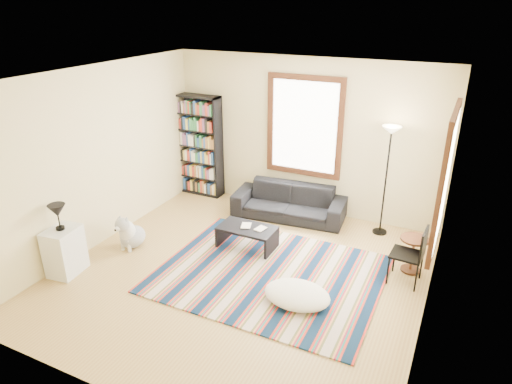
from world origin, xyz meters
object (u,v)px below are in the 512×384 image
at_px(coffee_table, 247,237).
at_px(floor_lamp, 385,182).
at_px(dog, 132,230).
at_px(bookshelf, 200,146).
at_px(side_table, 412,255).
at_px(white_cabinet, 65,251).
at_px(floor_cushion, 297,295).
at_px(sofa, 289,202).
at_px(folding_chair, 407,255).

distance_m(coffee_table, floor_lamp, 2.43).
bearing_deg(dog, bookshelf, 94.62).
relative_size(side_table, white_cabinet, 0.77).
bearing_deg(floor_lamp, side_table, -56.76).
height_order(floor_cushion, floor_lamp, floor_lamp).
xyz_separation_m(side_table, dog, (-4.13, -1.19, 0.02)).
distance_m(sofa, white_cabinet, 3.81).
height_order(coffee_table, floor_lamp, floor_lamp).
distance_m(bookshelf, folding_chair, 4.55).
xyz_separation_m(sofa, side_table, (2.28, -0.89, -0.02)).
bearing_deg(folding_chair, side_table, 84.84).
bearing_deg(bookshelf, folding_chair, -19.24).
distance_m(sofa, folding_chair, 2.55).
bearing_deg(bookshelf, sofa, -7.59).
bearing_deg(floor_lamp, bookshelf, 177.34).
xyz_separation_m(coffee_table, folding_chair, (2.41, 0.11, 0.25)).
bearing_deg(white_cabinet, side_table, 18.83).
distance_m(sofa, bookshelf, 2.16).
bearing_deg(dog, floor_lamp, 32.53).
height_order(sofa, floor_cushion, sofa).
xyz_separation_m(floor_lamp, white_cabinet, (-3.85, -3.20, -0.58)).
bearing_deg(bookshelf, side_table, -15.12).
bearing_deg(sofa, coffee_table, -103.37).
relative_size(coffee_table, white_cabinet, 1.29).
bearing_deg(bookshelf, floor_cushion, -40.05).
distance_m(sofa, floor_lamp, 1.75).
bearing_deg(floor_cushion, white_cabinet, -166.50).
relative_size(bookshelf, side_table, 3.70).
height_order(floor_cushion, white_cabinet, white_cabinet).
height_order(floor_lamp, white_cabinet, floor_lamp).
bearing_deg(dog, folding_chair, 12.43).
distance_m(coffee_table, folding_chair, 2.43).
distance_m(side_table, white_cabinet, 5.01).
bearing_deg(sofa, dog, -137.19).
relative_size(side_table, folding_chair, 0.63).
relative_size(floor_lamp, folding_chair, 2.16).
relative_size(white_cabinet, dog, 1.21).
bearing_deg(coffee_table, floor_cushion, -38.78).
xyz_separation_m(floor_cushion, floor_lamp, (0.58, 2.42, 0.82)).
bearing_deg(floor_cushion, coffee_table, 141.22).
relative_size(bookshelf, floor_cushion, 2.26).
distance_m(folding_chair, dog, 4.18).
bearing_deg(folding_chair, floor_cushion, -133.38).
bearing_deg(floor_lamp, floor_cushion, -103.50).
distance_m(bookshelf, white_cabinet, 3.44).
xyz_separation_m(coffee_table, side_table, (2.46, 0.43, 0.09)).
relative_size(folding_chair, white_cabinet, 1.23).
distance_m(side_table, dog, 4.30).
xyz_separation_m(white_cabinet, dog, (0.37, 1.01, -0.06)).
bearing_deg(side_table, bookshelf, 164.88).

